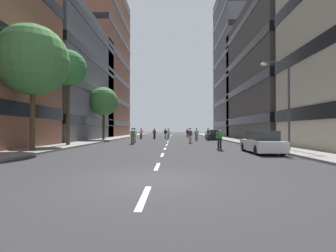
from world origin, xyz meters
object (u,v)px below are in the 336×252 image
Objects in this scene: skater_6 at (154,132)px; skater_11 at (142,132)px; street_tree_far at (104,102)px; skater_3 at (220,137)px; skater_8 at (132,135)px; parked_car_near at (262,143)px; street_tree_near at (33,60)px; parked_car_mid at (213,135)px; skater_4 at (165,133)px; street_tree_mid at (68,69)px; skater_7 at (196,134)px; skater_2 at (208,134)px; skater_12 at (187,132)px; streetlamp_right at (284,95)px; skater_5 at (154,133)px; skater_10 at (141,133)px; skater_9 at (168,133)px; skater_1 at (135,134)px; skater_0 at (190,134)px.

skater_6 and skater_11 have the same top height.
skater_3 is at bearing -50.57° from street_tree_far.
skater_8 is at bearing -92.82° from skater_6.
street_tree_near is (-16.14, 0.65, 5.89)m from parked_car_near.
street_tree_far is (-16.14, -2.34, 4.91)m from parked_car_mid.
skater_4 is (8.75, 25.65, -5.60)m from street_tree_near.
street_tree_far is at bearing -107.91° from skater_11.
skater_7 is at bearing 38.76° from street_tree_mid.
street_tree_mid is 22.34m from skater_4.
skater_2 is at bearing 49.04° from street_tree_near.
skater_8 is at bearing -85.36° from skater_11.
skater_12 is at bearing 9.52° from skater_11.
skater_5 is at bearing 116.18° from streetlamp_right.
street_tree_far is (-0.00, 12.34, -1.85)m from street_tree_mid.
skater_10 is at bearing 75.10° from street_tree_mid.
skater_5 is (-11.17, 22.72, -3.12)m from streetlamp_right.
skater_3 is 1.00× the size of skater_4.
parked_car_mid is (0.00, 21.46, 0.00)m from parked_car_near.
skater_9 is (-8.86, 21.64, -3.15)m from streetlamp_right.
skater_3 and skater_10 have the same top height.
skater_1 is 1.00× the size of skater_11.
streetlamp_right is 25.51m from skater_5.
skater_10 is 6.87m from skater_11.
streetlamp_right is at bearing -69.31° from skater_4.
skater_4 is at bearing 65.86° from street_tree_mid.
skater_7 is at bearing -46.24° from skater_5.
skater_9 is (-6.80, 1.46, 0.29)m from parked_car_mid.
streetlamp_right is 3.65× the size of skater_4.
skater_1 is (5.40, -5.65, -4.63)m from street_tree_far.
skater_0 is 6.62m from skater_8.
street_tree_far reaches higher than skater_9.
street_tree_mid is at bearing -116.30° from skater_12.
skater_9 is at bearing 167.89° from parked_car_mid.
parked_car_near is 27.08m from skater_10.
skater_2 is 1.00× the size of skater_7.
parked_car_near is 12.43m from skater_0.
skater_10 is (-8.56, 7.10, -0.03)m from skater_7.
streetlamp_right is at bearing -78.94° from skater_2.
skater_12 is at bearing 45.54° from skater_10.
street_tree_mid reaches higher than skater_12.
skater_3 is at bearing 134.76° from parked_car_near.
parked_car_near is 0.68× the size of streetlamp_right.
skater_2 and skater_9 have the same top height.
skater_6 is 6.27m from skater_9.
street_tree_mid is 19.68m from skater_5.
skater_12 is (12.90, 13.76, -4.63)m from street_tree_far.
skater_5 is at bearing 133.76° from skater_7.
streetlamp_right is at bearing -34.28° from skater_8.
skater_4 is at bearing 110.69° from streetlamp_right.
streetlamp_right is 3.65× the size of skater_12.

